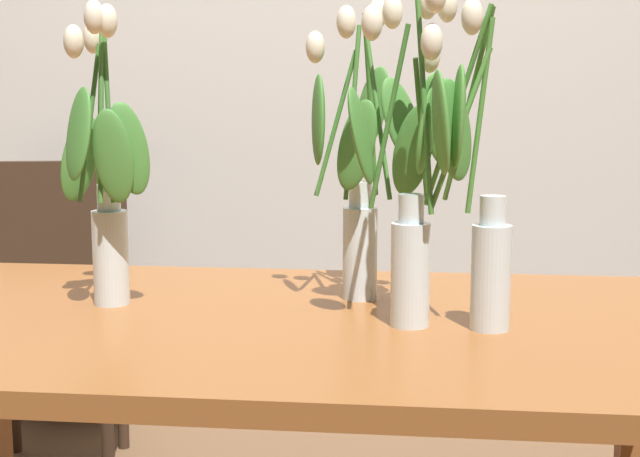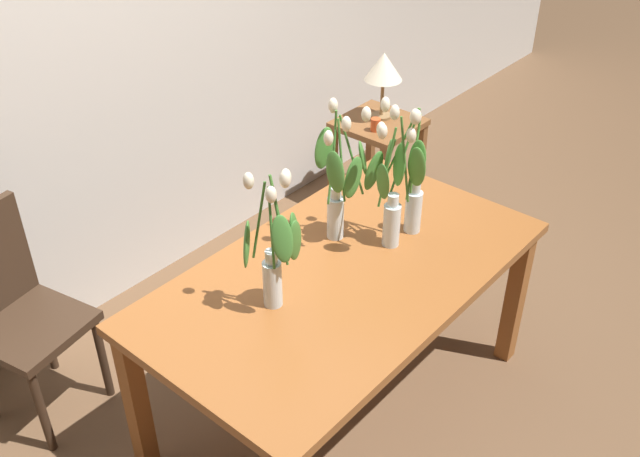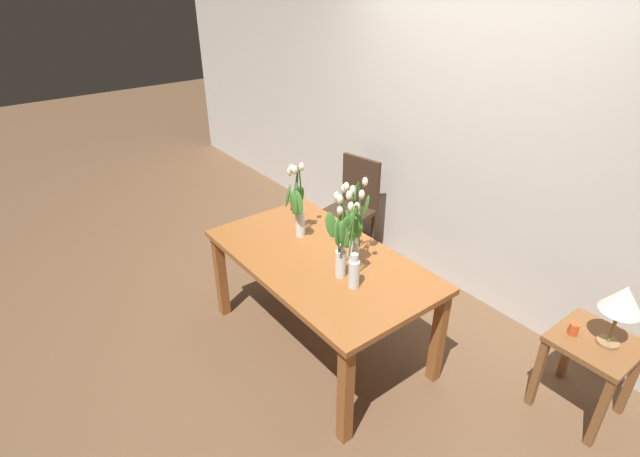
{
  "view_description": "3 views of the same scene",
  "coord_description": "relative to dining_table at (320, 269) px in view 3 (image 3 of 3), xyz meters",
  "views": [
    {
      "loc": [
        0.27,
        -1.59,
        1.14
      ],
      "look_at": [
        0.09,
        -0.01,
        0.9
      ],
      "focal_mm": 51.58,
      "sensor_mm": 36.0,
      "label": 1
    },
    {
      "loc": [
        -1.71,
        -1.34,
        2.4
      ],
      "look_at": [
        -0.08,
        0.05,
        0.95
      ],
      "focal_mm": 40.42,
      "sensor_mm": 36.0,
      "label": 2
    },
    {
      "loc": [
        2.17,
        -1.67,
        2.47
      ],
      "look_at": [
        0.06,
        -0.05,
        1.0
      ],
      "focal_mm": 27.28,
      "sensor_mm": 36.0,
      "label": 3
    }
  ],
  "objects": [
    {
      "name": "room_wall_rear",
      "position": [
        0.0,
        1.41,
        0.7
      ],
      "size": [
        9.0,
        0.1,
        2.7
      ],
      "primitive_type": "cube",
      "color": "beige",
      "rests_on": "ground"
    },
    {
      "name": "table_lamp",
      "position": [
        1.5,
        0.92,
        0.21
      ],
      "size": [
        0.22,
        0.22,
        0.4
      ],
      "color": "olive",
      "rests_on": "side_table"
    },
    {
      "name": "dining_table",
      "position": [
        0.0,
        0.0,
        0.0
      ],
      "size": [
        1.6,
        0.9,
        0.74
      ],
      "color": "brown",
      "rests_on": "ground"
    },
    {
      "name": "dining_chair",
      "position": [
        -0.83,
        1.03,
        -0.12
      ],
      "size": [
        0.47,
        0.47,
        0.93
      ],
      "color": "#382619",
      "rests_on": "ground"
    },
    {
      "name": "pillar_candle",
      "position": [
        1.34,
        0.84,
        -0.06
      ],
      "size": [
        0.06,
        0.06,
        0.07
      ],
      "primitive_type": "cylinder",
      "color": "#CC4C23",
      "rests_on": "side_table"
    },
    {
      "name": "tulip_vase_0",
      "position": [
        -0.32,
        0.05,
        0.31
      ],
      "size": [
        0.23,
        0.2,
        0.56
      ],
      "color": "silver",
      "rests_on": "dining_table"
    },
    {
      "name": "tulip_vase_1",
      "position": [
        0.25,
        -0.03,
        0.3
      ],
      "size": [
        0.23,
        0.21,
        0.59
      ],
      "color": "silver",
      "rests_on": "dining_table"
    },
    {
      "name": "tulip_vase_3",
      "position": [
        0.15,
        0.15,
        0.33
      ],
      "size": [
        0.24,
        0.21,
        0.58
      ],
      "color": "silver",
      "rests_on": "dining_table"
    },
    {
      "name": "side_table",
      "position": [
        1.45,
        0.9,
        -0.22
      ],
      "size": [
        0.44,
        0.44,
        0.55
      ],
      "color": "brown",
      "rests_on": "ground"
    },
    {
      "name": "tulip_vase_2",
      "position": [
        0.35,
        -0.04,
        0.34
      ],
      "size": [
        0.18,
        0.22,
        0.58
      ],
      "color": "silver",
      "rests_on": "dining_table"
    },
    {
      "name": "ground_plane",
      "position": [
        0.0,
        0.0,
        -0.65
      ],
      "size": [
        18.0,
        18.0,
        0.0
      ],
      "primitive_type": "plane",
      "color": "brown"
    }
  ]
}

